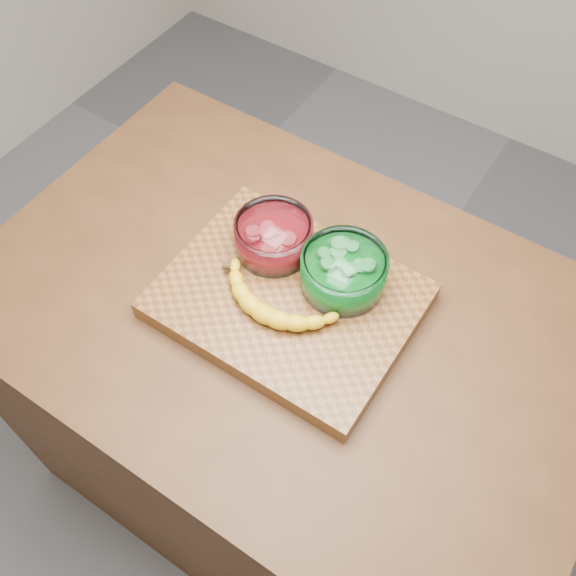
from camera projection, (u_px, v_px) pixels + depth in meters
The scene contains 6 objects.
ground at pixel (288, 469), 1.94m from camera, with size 3.50×3.50×0.00m, color #5E5F63.
counter at pixel (288, 407), 1.57m from camera, with size 1.20×0.80×0.90m, color #4C2C16.
cutting_board at pixel (288, 300), 1.18m from camera, with size 0.45×0.35×0.04m, color brown.
bowl_red at pixel (274, 236), 1.20m from camera, with size 0.15×0.15×0.07m.
bowl_green at pixel (343, 272), 1.15m from camera, with size 0.16×0.16×0.07m.
banana at pixel (273, 302), 1.14m from camera, with size 0.27×0.12×0.04m, color gold, non-canonical shape.
Camera 1 is at (0.36, -0.55, 1.90)m, focal length 40.00 mm.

